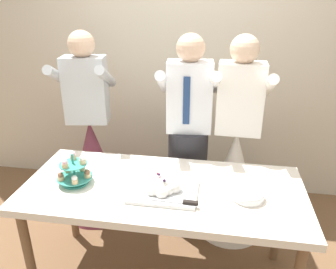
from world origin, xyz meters
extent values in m
cube|color=beige|center=(0.00, 1.37, 1.45)|extent=(5.20, 0.10, 2.90)
cube|color=silver|center=(0.00, 0.00, 0.75)|extent=(1.80, 0.80, 0.05)
cylinder|color=brown|center=(-0.82, -0.32, 0.36)|extent=(0.06, 0.06, 0.72)
cylinder|color=brown|center=(-0.82, 0.32, 0.36)|extent=(0.06, 0.06, 0.72)
cylinder|color=brown|center=(0.82, 0.32, 0.36)|extent=(0.06, 0.06, 0.72)
cylinder|color=teal|center=(-0.57, -0.05, 0.78)|extent=(0.17, 0.17, 0.01)
cylinder|color=teal|center=(-0.57, -0.05, 0.88)|extent=(0.01, 0.01, 0.21)
cylinder|color=teal|center=(-0.57, -0.05, 0.82)|extent=(0.23, 0.23, 0.01)
cylinder|color=#D1B784|center=(-0.49, -0.05, 0.84)|extent=(0.04, 0.04, 0.03)
sphere|color=brown|center=(-0.49, -0.05, 0.86)|extent=(0.04, 0.04, 0.04)
cylinder|color=#D1B784|center=(-0.55, 0.03, 0.84)|extent=(0.04, 0.04, 0.03)
sphere|color=brown|center=(-0.55, 0.03, 0.86)|extent=(0.04, 0.04, 0.04)
cylinder|color=#D1B784|center=(-0.64, 0.00, 0.84)|extent=(0.04, 0.04, 0.03)
sphere|color=beige|center=(-0.64, 0.00, 0.86)|extent=(0.04, 0.04, 0.04)
cylinder|color=#D1B784|center=(-0.64, -0.11, 0.84)|extent=(0.04, 0.04, 0.03)
sphere|color=brown|center=(-0.64, -0.11, 0.86)|extent=(0.04, 0.04, 0.04)
cylinder|color=#D1B784|center=(-0.54, -0.13, 0.84)|extent=(0.04, 0.04, 0.03)
sphere|color=white|center=(-0.54, -0.13, 0.86)|extent=(0.04, 0.04, 0.04)
cylinder|color=teal|center=(-0.57, -0.05, 0.92)|extent=(0.18, 0.18, 0.01)
cylinder|color=#D1B784|center=(-0.51, -0.04, 0.93)|extent=(0.04, 0.04, 0.03)
sphere|color=white|center=(-0.51, -0.04, 0.96)|extent=(0.04, 0.04, 0.04)
cylinder|color=#D1B784|center=(-0.60, 0.01, 0.93)|extent=(0.04, 0.04, 0.03)
sphere|color=#EAB7C6|center=(-0.60, 0.01, 0.96)|extent=(0.04, 0.04, 0.04)
cylinder|color=#D1B784|center=(-0.60, -0.11, 0.93)|extent=(0.04, 0.04, 0.03)
sphere|color=#EAB7C6|center=(-0.60, -0.11, 0.96)|extent=(0.04, 0.04, 0.04)
cube|color=silver|center=(0.02, -0.08, 0.79)|extent=(0.42, 0.31, 0.02)
sphere|color=white|center=(0.09, -0.08, 0.83)|extent=(0.09, 0.09, 0.09)
sphere|color=white|center=(0.07, -0.03, 0.83)|extent=(0.07, 0.07, 0.07)
sphere|color=white|center=(0.02, -0.01, 0.83)|extent=(0.10, 0.10, 0.10)
sphere|color=white|center=(-0.03, -0.03, 0.83)|extent=(0.08, 0.08, 0.08)
sphere|color=white|center=(-0.06, -0.08, 0.83)|extent=(0.08, 0.08, 0.08)
sphere|color=white|center=(-0.03, -0.13, 0.83)|extent=(0.09, 0.09, 0.09)
sphere|color=white|center=(0.02, -0.15, 0.83)|extent=(0.08, 0.08, 0.08)
sphere|color=white|center=(0.05, -0.11, 0.82)|extent=(0.07, 0.07, 0.07)
sphere|color=white|center=(0.02, -0.08, 0.84)|extent=(0.11, 0.11, 0.11)
sphere|color=#B21923|center=(0.03, -0.05, 0.88)|extent=(0.02, 0.02, 0.02)
sphere|color=#B21923|center=(-0.02, -0.04, 0.89)|extent=(0.02, 0.02, 0.02)
sphere|color=#2D1938|center=(0.03, -0.11, 0.89)|extent=(0.02, 0.02, 0.02)
sphere|color=#DB474C|center=(0.00, -0.09, 0.89)|extent=(0.02, 0.02, 0.02)
sphere|color=#2D1938|center=(0.04, -0.07, 0.88)|extent=(0.02, 0.02, 0.02)
sphere|color=#2D1938|center=(-0.01, -0.06, 0.89)|extent=(0.02, 0.02, 0.02)
cube|color=silver|center=(0.05, -0.19, 0.80)|extent=(0.23, 0.03, 0.00)
cube|color=black|center=(0.20, -0.20, 0.81)|extent=(0.09, 0.03, 0.02)
cylinder|color=white|center=(0.53, -0.05, 0.78)|extent=(0.19, 0.19, 0.01)
cylinder|color=white|center=(0.53, -0.05, 0.79)|extent=(0.19, 0.19, 0.01)
cylinder|color=white|center=(0.53, -0.05, 0.80)|extent=(0.19, 0.19, 0.01)
cylinder|color=white|center=(0.53, -0.05, 0.81)|extent=(0.19, 0.19, 0.01)
cylinder|color=white|center=(0.53, -0.05, 0.82)|extent=(0.19, 0.19, 0.01)
cylinder|color=#232328|center=(0.10, 0.62, 0.46)|extent=(0.32, 0.32, 0.92)
cube|color=white|center=(0.10, 0.62, 1.19)|extent=(0.36, 0.23, 0.54)
sphere|color=#D8B293|center=(0.10, 0.62, 1.55)|extent=(0.21, 0.21, 0.21)
cylinder|color=white|center=(-0.10, 0.60, 1.30)|extent=(0.12, 0.49, 0.28)
cylinder|color=white|center=(0.27, 0.64, 1.30)|extent=(0.12, 0.49, 0.28)
cube|color=navy|center=(0.09, 0.52, 1.19)|extent=(0.05, 0.02, 0.36)
cone|color=white|center=(0.48, 0.64, 0.46)|extent=(0.56, 0.56, 0.92)
cube|color=white|center=(0.48, 0.64, 1.19)|extent=(0.35, 0.21, 0.54)
sphere|color=beige|center=(0.48, 0.64, 1.55)|extent=(0.21, 0.21, 0.21)
cylinder|color=white|center=(0.29, 0.64, 1.30)|extent=(0.09, 0.49, 0.28)
cylinder|color=white|center=(0.67, 0.63, 1.30)|extent=(0.09, 0.49, 0.28)
cone|color=brown|center=(-0.75, 0.68, 0.46)|extent=(0.56, 0.56, 0.92)
cube|color=#B2B7BC|center=(-0.75, 0.68, 1.19)|extent=(0.37, 0.25, 0.54)
sphere|color=#D8B293|center=(-0.75, 0.68, 1.55)|extent=(0.21, 0.21, 0.21)
cylinder|color=#B2B7BC|center=(-0.96, 0.65, 1.30)|extent=(0.15, 0.49, 0.28)
cylinder|color=#B2B7BC|center=(-0.58, 0.70, 1.30)|extent=(0.15, 0.49, 0.28)
camera|label=1|loc=(0.33, -1.79, 1.93)|focal=35.42mm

